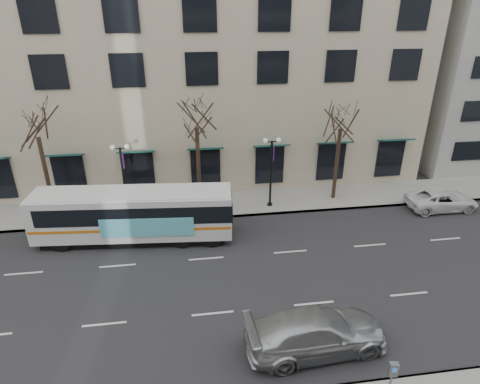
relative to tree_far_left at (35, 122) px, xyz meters
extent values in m
plane|color=black|center=(10.00, -8.80, -6.70)|extent=(160.00, 160.00, 0.00)
cube|color=gray|center=(15.00, 0.20, -6.62)|extent=(80.00, 4.00, 0.15)
cube|color=beige|center=(8.00, 12.20, 5.30)|extent=(40.00, 20.00, 24.00)
cylinder|color=black|center=(0.00, 0.00, -3.83)|extent=(0.28, 0.28, 5.74)
cylinder|color=black|center=(10.00, 0.00, -3.72)|extent=(0.28, 0.28, 5.95)
cylinder|color=black|center=(20.00, 0.00, -3.97)|extent=(0.28, 0.28, 5.46)
cylinder|color=black|center=(5.00, -0.60, -4.20)|extent=(0.16, 0.16, 5.00)
cylinder|color=black|center=(5.00, -0.60, -6.55)|extent=(0.36, 0.36, 0.30)
cube|color=black|center=(5.00, -0.60, -1.75)|extent=(0.90, 0.06, 0.06)
sphere|color=silver|center=(4.55, -0.60, -1.65)|extent=(0.32, 0.32, 0.32)
sphere|color=silver|center=(5.45, -0.60, -1.65)|extent=(0.32, 0.32, 0.32)
cube|color=#541D6F|center=(5.12, -0.60, -2.60)|extent=(0.04, 0.45, 1.00)
cylinder|color=black|center=(15.00, -0.60, -4.20)|extent=(0.16, 0.16, 5.00)
cylinder|color=black|center=(15.00, -0.60, -6.55)|extent=(0.36, 0.36, 0.30)
cube|color=black|center=(15.00, -0.60, -1.75)|extent=(0.90, 0.06, 0.06)
sphere|color=silver|center=(14.55, -0.60, -1.65)|extent=(0.32, 0.32, 0.32)
sphere|color=silver|center=(15.45, -0.60, -1.65)|extent=(0.32, 0.32, 0.32)
cube|color=#541D6F|center=(15.12, -0.60, -2.60)|extent=(0.04, 0.45, 1.00)
cube|color=silver|center=(5.81, -3.69, -4.89)|extent=(12.10, 3.62, 2.73)
cube|color=black|center=(5.81, -3.69, -6.43)|extent=(11.12, 3.23, 0.45)
cube|color=black|center=(6.11, -3.72, -4.46)|extent=(11.63, 3.62, 1.09)
cube|color=orange|center=(5.81, -3.69, -5.36)|extent=(11.98, 3.64, 0.18)
cube|color=#58C4D6|center=(6.68, -5.10, -5.16)|extent=(5.45, 0.54, 1.19)
cube|color=silver|center=(5.81, -3.69, -3.49)|extent=(11.48, 3.31, 0.08)
cylinder|color=black|center=(1.55, -4.46, -6.20)|extent=(1.01, 0.36, 0.99)
cylinder|color=black|center=(1.76, -2.19, -6.20)|extent=(1.01, 0.36, 0.99)
cylinder|color=black|center=(8.68, -5.09, -6.20)|extent=(1.01, 0.36, 0.99)
cylinder|color=black|center=(8.88, -2.82, -6.20)|extent=(1.01, 0.36, 0.99)
cylinder|color=black|center=(10.46, -5.25, -6.20)|extent=(1.01, 0.36, 0.99)
cylinder|color=black|center=(10.66, -2.98, -6.20)|extent=(1.01, 0.36, 0.99)
imported|color=#AEB2B6|center=(14.18, -13.81, -5.82)|extent=(6.23, 2.88, 1.76)
imported|color=white|center=(27.09, -2.60, -6.01)|extent=(5.01, 2.38, 1.38)
cylinder|color=slate|center=(16.17, -16.43, -6.03)|extent=(0.09, 0.09, 1.03)
cube|color=slate|center=(16.17, -16.43, -5.34)|extent=(0.35, 0.26, 0.57)
cube|color=blue|center=(16.19, -16.53, -5.26)|extent=(0.16, 0.05, 0.21)
camera|label=1|loc=(9.19, -25.96, 6.64)|focal=30.00mm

